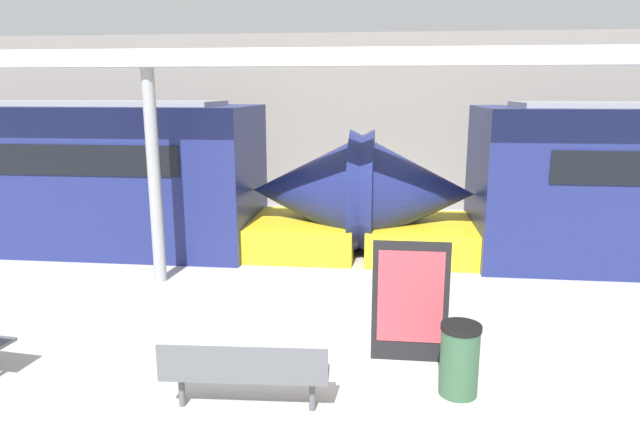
% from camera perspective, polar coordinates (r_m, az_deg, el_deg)
% --- Properties ---
extents(ground_plane, '(60.00, 60.00, 0.00)m').
position_cam_1_polar(ground_plane, '(6.31, -7.59, -20.24)').
color(ground_plane, '#B2AFA8').
extents(station_wall, '(56.00, 0.20, 5.00)m').
position_cam_1_polar(station_wall, '(16.84, 1.92, 9.67)').
color(station_wall, gray).
rests_on(station_wall, ground_plane).
extents(bench_near, '(1.84, 0.54, 0.82)m').
position_cam_1_polar(bench_near, '(6.38, -7.58, -14.71)').
color(bench_near, '#4C4F54').
rests_on(bench_near, ground_plane).
extents(trash_bin, '(0.46, 0.46, 0.85)m').
position_cam_1_polar(trash_bin, '(6.89, 13.77, -13.43)').
color(trash_bin, '#2D5138').
rests_on(trash_bin, ground_plane).
extents(poster_board, '(0.97, 0.07, 1.59)m').
position_cam_1_polar(poster_board, '(7.41, 9.00, -8.10)').
color(poster_board, black).
rests_on(poster_board, ground_plane).
extents(support_column_near, '(0.22, 0.22, 3.81)m').
position_cam_1_polar(support_column_near, '(10.53, -16.25, 3.99)').
color(support_column_near, gray).
rests_on(support_column_near, ground_plane).
extents(canopy_beam, '(28.00, 0.60, 0.28)m').
position_cam_1_polar(canopy_beam, '(10.44, -16.97, 15.15)').
color(canopy_beam, silver).
rests_on(canopy_beam, support_column_near).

